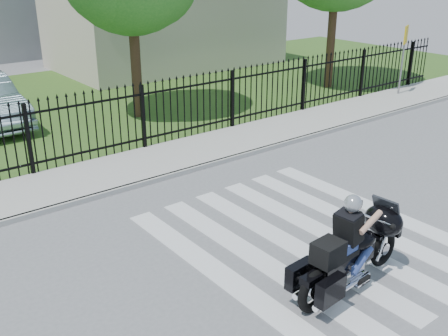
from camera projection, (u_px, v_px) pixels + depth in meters
ground at (308, 239)px, 9.68m from camera, size 120.00×120.00×0.00m
crosswalk at (308, 238)px, 9.68m from camera, size 5.00×5.50×0.01m
sidewalk at (165, 159)px, 13.32m from camera, size 40.00×2.00×0.12m
curb at (187, 171)px, 12.59m from camera, size 40.00×0.12×0.12m
grass_strip at (60, 104)px, 18.46m from camera, size 40.00×12.00×0.02m
iron_fence at (143, 118)px, 13.73m from camera, size 26.00×0.04×1.80m
building_low at (166, 27)px, 24.72m from camera, size 10.00×6.00×3.50m
motorcycle_rider at (350, 250)px, 8.02m from camera, size 2.48×0.87×1.64m
traffic_sign at (404, 46)px, 18.82m from camera, size 0.50×0.26×2.47m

